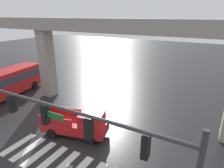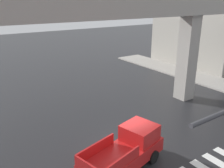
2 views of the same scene
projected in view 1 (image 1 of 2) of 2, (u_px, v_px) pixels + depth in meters
name	position (u px, v px, depth m)	size (l,w,h in m)	color
ground_plane	(102.00, 129.00, 16.24)	(120.00, 120.00, 0.00)	#232326
crosswalk_stripes	(64.00, 165.00, 12.35)	(9.35, 2.80, 0.01)	silver
elevated_overpass	(121.00, 36.00, 16.54)	(51.40, 1.84, 8.73)	#9E9991
pickup_truck	(78.00, 124.00, 15.17)	(5.41, 3.05, 2.08)	red
city_bus	(0.00, 84.00, 21.61)	(4.06, 11.05, 2.99)	red
traffic_signal_mast	(92.00, 139.00, 7.23)	(10.89, 0.32, 6.20)	#38383D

